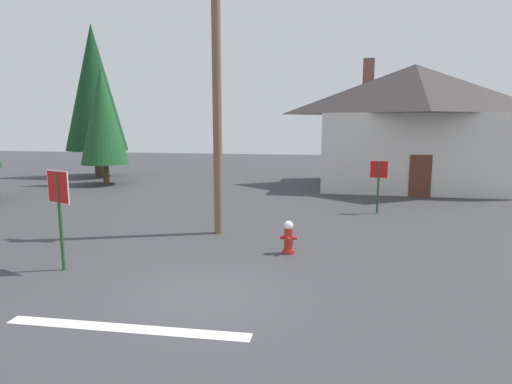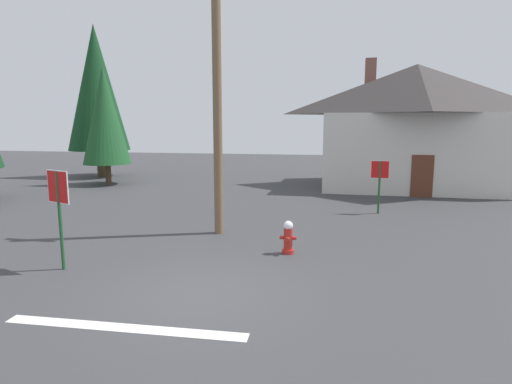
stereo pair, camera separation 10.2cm
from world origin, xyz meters
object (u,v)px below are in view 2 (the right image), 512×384
stop_sign_far (380,176)px  house (414,125)px  pine_tree_short_left (105,116)px  fire_hydrant (288,237)px  utility_pole (217,89)px  stop_sign_near (59,199)px  pine_tree_mid_left (97,88)px

stop_sign_far → house: bearing=72.3°
pine_tree_short_left → house: bearing=7.0°
fire_hydrant → utility_pole: bearing=143.8°
house → pine_tree_short_left: 17.03m
stop_sign_near → pine_tree_short_left: pine_tree_short_left is taller
fire_hydrant → house: size_ratio=0.09×
utility_pole → pine_tree_short_left: size_ratio=1.31×
pine_tree_mid_left → house: bearing=-3.8°
fire_hydrant → stop_sign_near: bearing=-156.2°
stop_sign_near → stop_sign_far: stop_sign_near is taller
stop_sign_near → stop_sign_far: (8.03, 8.10, -0.26)m
utility_pole → pine_tree_mid_left: size_ratio=0.89×
house → pine_tree_mid_left: 19.49m
utility_pole → pine_tree_mid_left: pine_tree_mid_left is taller
stop_sign_far → pine_tree_short_left: 15.66m
stop_sign_near → house: 18.87m
stop_sign_far → pine_tree_mid_left: size_ratio=0.21×
stop_sign_near → pine_tree_mid_left: 19.52m
stop_sign_far → pine_tree_mid_left: 19.54m
fire_hydrant → house: (5.27, 13.36, 2.97)m
stop_sign_near → fire_hydrant: (5.16, 2.27, -1.28)m
stop_sign_far → house: (2.40, 7.53, 1.94)m
fire_hydrant → pine_tree_short_left: 16.55m
utility_pole → house: utility_pole is taller
stop_sign_near → utility_pole: bearing=55.7°
fire_hydrant → utility_pole: size_ratio=0.10×
utility_pole → pine_tree_short_left: bearing=134.1°
house → stop_sign_far: bearing=-107.7°
utility_pole → pine_tree_mid_left: 17.40m
utility_pole → stop_sign_far: utility_pole is taller
house → pine_tree_short_left: bearing=-173.0°
pine_tree_mid_left → stop_sign_near: bearing=-62.3°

